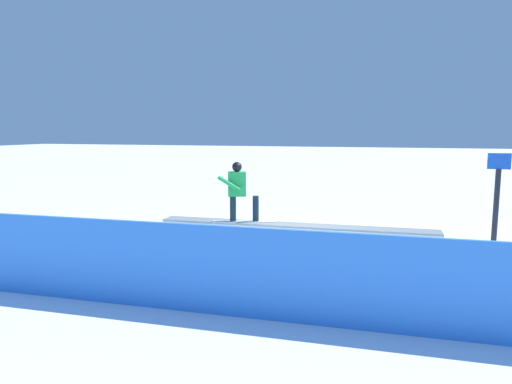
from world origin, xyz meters
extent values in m
plane|color=white|center=(0.00, 0.00, 0.00)|extent=(120.00, 120.00, 0.00)
cube|color=white|center=(0.00, 0.00, 0.24)|extent=(6.14, 0.64, 0.48)
cube|color=white|center=(0.00, 0.00, 0.12)|extent=(6.15, 0.65, 0.11)
cube|color=#949A96|center=(0.00, 0.00, 0.50)|extent=(6.14, 0.70, 0.04)
cube|color=silver|center=(1.15, 0.04, 0.52)|extent=(1.45, 0.72, 0.01)
cylinder|color=#14272B|center=(1.39, 0.13, 0.82)|extent=(0.18, 0.18, 0.57)
cylinder|color=#14272B|center=(0.90, -0.04, 0.82)|extent=(0.18, 0.18, 0.57)
cube|color=green|center=(1.30, 0.09, 1.38)|extent=(0.46, 0.36, 0.55)
sphere|color=black|center=(1.30, 0.09, 1.77)|extent=(0.22, 0.22, 0.22)
cylinder|color=green|center=(1.42, 0.31, 1.41)|extent=(0.52, 0.25, 0.37)
cylinder|color=green|center=(1.26, -0.09, 1.41)|extent=(0.23, 0.15, 0.56)
cube|color=#3581ED|center=(0.00, 3.97, 0.64)|extent=(13.25, 0.55, 1.28)
cylinder|color=#262628|center=(-3.94, 0.24, 0.93)|extent=(0.10, 0.10, 1.85)
cube|color=blue|center=(-3.94, 0.24, 2.00)|extent=(0.40, 0.04, 0.30)
camera|label=1|loc=(-2.07, 9.72, 2.59)|focal=32.10mm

